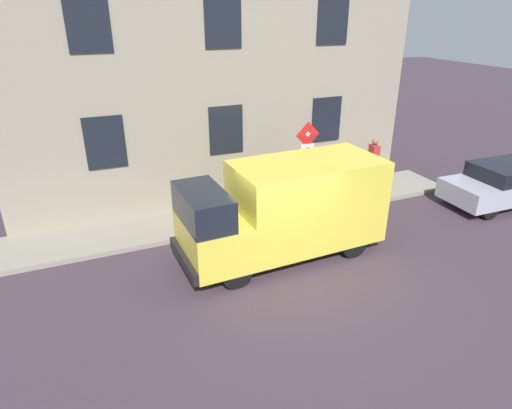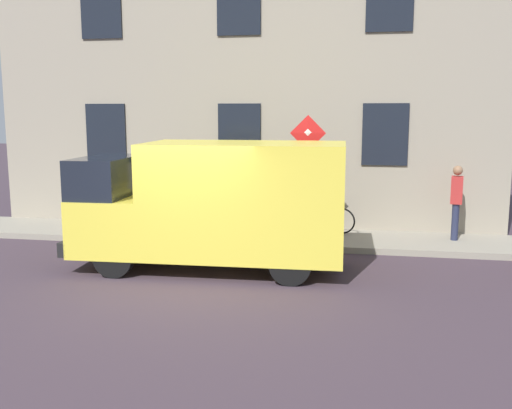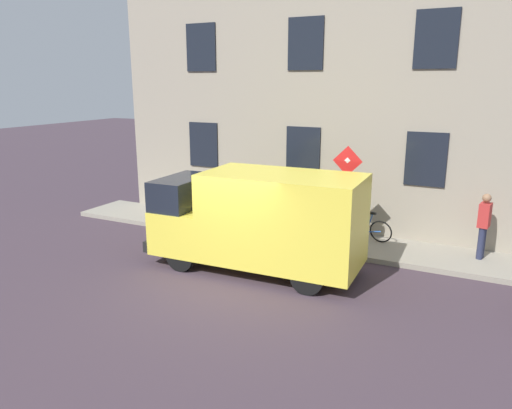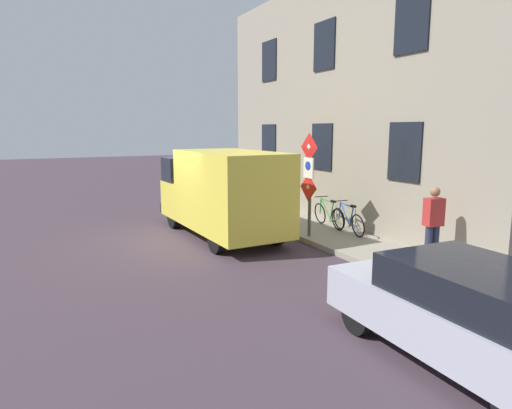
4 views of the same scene
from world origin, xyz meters
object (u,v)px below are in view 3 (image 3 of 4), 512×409
object	(u,v)px
sign_post_stacked	(346,189)
delivery_van	(260,219)
bicycle_blue	(363,227)
pedestrian	(484,224)
bicycle_green	(332,223)

from	to	relation	value
sign_post_stacked	delivery_van	world-z (taller)	sign_post_stacked
sign_post_stacked	bicycle_blue	bearing A→B (deg)	-9.56
sign_post_stacked	pedestrian	world-z (taller)	sign_post_stacked
bicycle_green	pedestrian	bearing A→B (deg)	-176.78
sign_post_stacked	bicycle_green	xyz separation A→B (m)	(1.24, 0.73, -1.36)
delivery_van	bicycle_green	xyz separation A→B (m)	(3.13, -0.88, -0.82)
delivery_van	sign_post_stacked	bearing A→B (deg)	-132.44
bicycle_blue	bicycle_green	bearing A→B (deg)	8.06
delivery_van	pedestrian	world-z (taller)	delivery_van
delivery_van	bicycle_green	bearing A→B (deg)	-107.73
delivery_van	bicycle_blue	bearing A→B (deg)	-122.21
bicycle_green	delivery_van	bearing A→B (deg)	79.59
sign_post_stacked	delivery_van	xyz separation A→B (m)	(-1.90, 1.62, -0.53)
delivery_van	bicycle_blue	size ratio (longest dim) A/B	3.16
delivery_van	pedestrian	bearing A→B (deg)	-150.97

